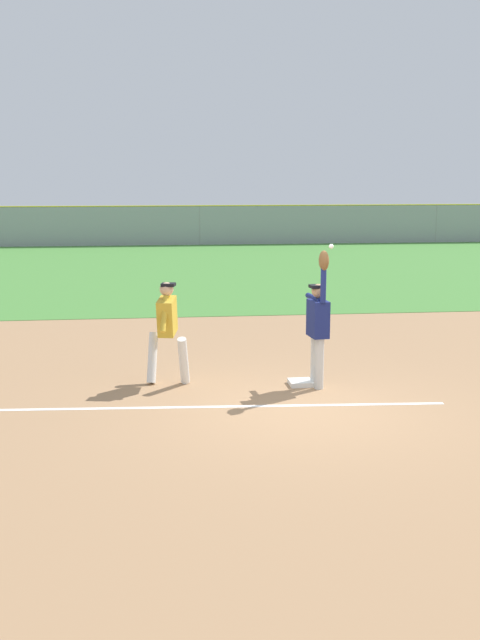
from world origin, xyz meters
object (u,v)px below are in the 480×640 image
(parked_car_red, at_px, (355,224))
(first_base, at_px, (301,383))
(parked_car_silver, at_px, (165,226))
(parked_car_white, at_px, (271,225))
(parked_car_tan, at_px, (73,226))
(fielder, at_px, (318,321))
(runner, at_px, (167,326))
(baseball, at_px, (331,246))

(parked_car_red, bearing_deg, first_base, -111.13)
(parked_car_silver, xyz_separation_m, parked_car_white, (5.74, 0.05, 0.00))
(parked_car_tan, height_order, parked_car_white, same)
(fielder, distance_m, runner, 2.48)
(first_base, relative_size, fielder, 0.17)
(parked_car_tan, relative_size, parked_car_silver, 1.00)
(runner, distance_m, parked_car_silver, 28.55)
(parked_car_white, bearing_deg, parked_car_tan, 173.50)
(parked_car_silver, distance_m, parked_car_red, 10.35)
(fielder, relative_size, parked_car_white, 0.50)
(first_base, relative_size, runner, 0.22)
(parked_car_red, bearing_deg, baseball, -110.24)
(baseball, bearing_deg, runner, 164.60)
(fielder, xyz_separation_m, parked_car_red, (8.23, 29.12, -0.45))
(parked_car_tan, relative_size, parked_car_red, 1.00)
(first_base, relative_size, parked_car_white, 0.08)
(parked_car_silver, relative_size, parked_car_white, 0.99)
(runner, height_order, parked_car_white, runner)
(parked_car_silver, bearing_deg, first_base, -82.38)
(first_base, distance_m, parked_car_white, 29.18)
(fielder, xyz_separation_m, baseball, (0.13, -0.23, 1.23))
(parked_car_white, bearing_deg, parked_car_silver, 174.08)
(baseball, height_order, parked_car_tan, baseball)
(fielder, distance_m, parked_car_silver, 29.10)
(baseball, height_order, parked_car_silver, baseball)
(baseball, relative_size, parked_car_white, 0.02)
(runner, xyz_separation_m, parked_car_white, (6.05, 28.60, -0.32))
(baseball, distance_m, parked_car_tan, 30.20)
(first_base, distance_m, runner, 2.41)
(first_base, relative_size, baseball, 5.14)
(runner, bearing_deg, parked_car_tan, 111.20)
(baseball, height_order, parked_car_red, baseball)
(parked_car_white, bearing_deg, first_base, -104.06)
(parked_car_tan, bearing_deg, baseball, -80.59)
(parked_car_red, bearing_deg, runner, -115.23)
(fielder, xyz_separation_m, parked_car_tan, (-6.94, 29.08, -0.45))
(runner, xyz_separation_m, parked_car_tan, (-4.50, 28.61, -0.32))
(parked_car_tan, distance_m, parked_car_red, 15.17)
(baseball, xyz_separation_m, parked_car_red, (8.10, 29.35, -1.67))
(fielder, distance_m, parked_car_tan, 29.90)
(parked_car_white, height_order, parked_car_red, same)
(parked_car_white, bearing_deg, parked_car_red, -5.93)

